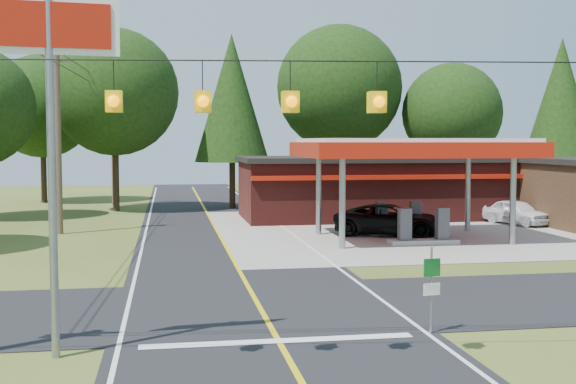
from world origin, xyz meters
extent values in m
plane|color=#40531D|center=(0.00, 0.00, 0.00)|extent=(120.00, 120.00, 0.00)
cube|color=black|center=(0.00, 0.00, 0.01)|extent=(8.00, 120.00, 0.02)
cube|color=black|center=(0.00, 0.00, 0.01)|extent=(70.00, 7.00, 0.02)
cube|color=yellow|center=(0.00, 0.00, 0.03)|extent=(0.15, 110.00, 0.00)
cylinder|color=gray|center=(5.00, 10.50, 2.10)|extent=(0.28, 0.28, 4.20)
cylinder|color=gray|center=(5.00, 15.50, 2.10)|extent=(0.28, 0.28, 4.20)
cylinder|color=gray|center=(13.00, 10.50, 2.10)|extent=(0.28, 0.28, 4.20)
cylinder|color=gray|center=(13.00, 15.50, 2.10)|extent=(0.28, 0.28, 4.20)
cube|color=#A71808|center=(9.00, 13.00, 4.35)|extent=(10.60, 7.40, 0.70)
cube|color=white|center=(9.00, 13.00, 4.75)|extent=(10.00, 7.00, 0.25)
cube|color=#9E9B93|center=(9.00, 11.20, 0.13)|extent=(3.20, 0.90, 0.22)
cube|color=#3F3F44|center=(8.10, 11.20, 0.95)|extent=(0.55, 0.45, 1.50)
cube|color=#3F3F44|center=(9.90, 11.20, 0.95)|extent=(0.55, 0.45, 1.50)
cube|color=#9E9B93|center=(9.00, 14.80, 0.13)|extent=(3.20, 0.90, 0.22)
cube|color=#3F3F44|center=(8.10, 14.80, 0.95)|extent=(0.55, 0.45, 1.50)
cube|color=#3F3F44|center=(9.90, 14.80, 0.95)|extent=(0.55, 0.45, 1.50)
cube|color=#551C18|center=(10.00, 23.00, 1.75)|extent=(16.00, 7.00, 3.50)
cube|color=black|center=(10.00, 23.00, 3.65)|extent=(16.40, 7.40, 0.30)
cube|color=#A71808|center=(10.00, 19.40, 2.70)|extent=(16.00, 0.50, 0.25)
cylinder|color=#473828|center=(-8.00, 18.00, 5.00)|extent=(0.30, 0.30, 10.00)
cube|color=#473828|center=(-8.00, 18.00, 9.40)|extent=(1.80, 0.12, 0.12)
cube|color=#473828|center=(-8.00, 18.00, 8.80)|extent=(1.40, 0.12, 0.12)
cylinder|color=#473828|center=(-6.50, 35.00, 4.75)|extent=(0.30, 0.30, 9.50)
cube|color=yellow|center=(-3.55, -5.70, 5.50)|extent=(0.32, 0.32, 0.42)
cube|color=yellow|center=(-1.85, -5.90, 5.50)|extent=(0.32, 0.32, 0.42)
cube|color=yellow|center=(-0.15, -6.10, 5.50)|extent=(0.32, 0.32, 0.42)
cube|color=yellow|center=(1.55, -6.30, 5.50)|extent=(0.32, 0.32, 0.42)
cylinder|color=#332316|center=(-6.00, 30.00, 2.34)|extent=(0.44, 0.44, 4.68)
sphere|color=black|center=(-6.00, 30.00, 8.06)|extent=(8.58, 8.58, 8.58)
cylinder|color=#332316|center=(2.00, 31.00, 2.16)|extent=(0.44, 0.44, 4.32)
cone|color=black|center=(2.00, 31.00, 7.80)|extent=(5.28, 5.28, 9.00)
cylinder|color=#332316|center=(10.00, 32.00, 2.52)|extent=(0.44, 0.44, 5.04)
sphere|color=black|center=(10.00, 32.00, 8.68)|extent=(9.24, 9.24, 9.24)
cylinder|color=#332316|center=(18.00, 30.00, 1.98)|extent=(0.44, 0.44, 3.96)
sphere|color=black|center=(18.00, 30.00, 6.82)|extent=(7.26, 7.26, 7.26)
cylinder|color=#332316|center=(26.00, 29.00, 2.16)|extent=(0.44, 0.44, 4.32)
cone|color=black|center=(26.00, 29.00, 7.80)|extent=(5.28, 5.28, 9.00)
cylinder|color=#332316|center=(-12.00, 38.00, 2.16)|extent=(0.44, 0.44, 4.32)
sphere|color=black|center=(-12.00, 38.00, 7.44)|extent=(7.92, 7.92, 7.92)
imported|color=black|center=(8.50, 14.50, 0.78)|extent=(7.51, 7.51, 1.56)
imported|color=white|center=(17.00, 17.93, 0.71)|extent=(5.33, 5.33, 1.42)
cylinder|color=gray|center=(-5.00, -4.01, 3.96)|extent=(0.18, 0.18, 7.92)
cube|color=white|center=(-5.00, -4.01, 7.20)|extent=(2.93, 0.38, 1.24)
cube|color=#A71808|center=(-5.00, -4.06, 7.20)|extent=(2.58, 0.33, 0.96)
cylinder|color=gray|center=(3.80, -3.50, 1.08)|extent=(0.06, 0.06, 2.15)
cube|color=#0C591E|center=(3.80, -3.54, 1.66)|extent=(0.44, 0.09, 0.44)
cube|color=white|center=(3.80, -3.54, 1.12)|extent=(0.44, 0.09, 0.29)
camera|label=1|loc=(-2.54, -20.13, 4.72)|focal=45.00mm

